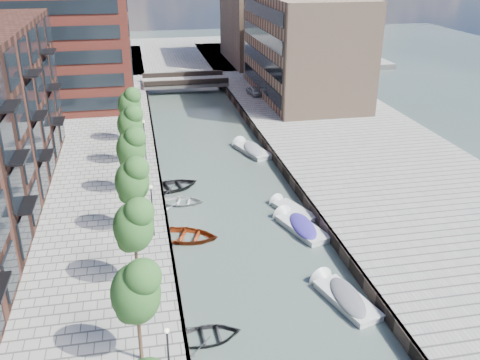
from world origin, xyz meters
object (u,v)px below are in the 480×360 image
object	(u,v)px
car	(254,91)
tree_5	(130,122)
tree_2	(133,224)
motorboat_3	(299,226)
bridge	(185,82)
motorboat_1	(342,296)
tree_4	(131,147)
motorboat_4	(250,150)
motorboat_2	(290,210)
tree_1	(135,290)
sloop_3	(181,204)
sloop_4	(172,189)
sloop_1	(207,339)
sloop_2	(186,239)
tree_3	(132,179)
tree_6	(129,103)

from	to	relation	value
car	tree_5	bearing A→B (deg)	-137.02
tree_2	car	xyz separation A→B (m)	(17.75, 45.01, -3.70)
motorboat_3	tree_5	bearing A→B (deg)	131.83
bridge	motorboat_1	distance (m)	57.06
tree_4	motorboat_4	distance (m)	17.41
tree_4	motorboat_2	distance (m)	14.57
tree_5	motorboat_2	bearing A→B (deg)	-40.47
tree_1	tree_5	size ratio (longest dim) A/B	1.00
sloop_3	motorboat_1	world-z (taller)	motorboat_1
tree_4	sloop_4	world-z (taller)	tree_4
sloop_1	sloop_2	world-z (taller)	sloop_2
car	motorboat_2	bearing A→B (deg)	-108.29
sloop_2	sloop_3	distance (m)	6.38
sloop_2	motorboat_4	world-z (taller)	motorboat_4
bridge	tree_1	world-z (taller)	tree_1
sloop_4	tree_5	bearing A→B (deg)	21.05
motorboat_1	car	xyz separation A→B (m)	(4.99, 47.90, 1.39)
tree_3	motorboat_1	xyz separation A→B (m)	(12.76, -9.89, -5.09)
sloop_1	motorboat_4	xyz separation A→B (m)	(9.00, 29.72, 0.23)
tree_6	motorboat_4	world-z (taller)	tree_6
tree_4	car	world-z (taller)	tree_4
bridge	sloop_4	bearing A→B (deg)	-97.73
bridge	sloop_3	xyz separation A→B (m)	(-4.55, -40.88, -1.39)
tree_5	motorboat_4	size ratio (longest dim) A/B	0.98
sloop_4	car	distance (m)	32.07
tree_6	sloop_1	distance (m)	33.62
tree_4	tree_5	bearing A→B (deg)	90.00
tree_4	sloop_2	world-z (taller)	tree_4
sloop_3	car	world-z (taller)	car
tree_4	motorboat_1	distance (m)	21.77
tree_6	tree_3	bearing A→B (deg)	-90.00
motorboat_3	tree_1	bearing A→B (deg)	-133.06
motorboat_2	tree_5	bearing A→B (deg)	139.53
sloop_4	tree_6	bearing A→B (deg)	1.06
tree_1	sloop_2	bearing A→B (deg)	74.87
tree_3	motorboat_1	world-z (taller)	tree_3
tree_2	sloop_4	bearing A→B (deg)	78.29
tree_6	sloop_2	distance (m)	22.22
sloop_3	sloop_4	distance (m)	3.30
motorboat_2	motorboat_3	world-z (taller)	motorboat_3
sloop_3	sloop_1	bearing A→B (deg)	-168.15
sloop_1	motorboat_3	size ratio (longest dim) A/B	0.69
car	motorboat_3	bearing A→B (deg)	-107.90
tree_3	sloop_4	size ratio (longest dim) A/B	1.16
tree_1	motorboat_2	bearing A→B (deg)	52.53
car	sloop_3	bearing A→B (deg)	-123.94
bridge	tree_3	bearing A→B (deg)	-100.25
motorboat_1	motorboat_2	world-z (taller)	motorboat_1
sloop_4	motorboat_1	distance (m)	21.42
tree_2	sloop_1	world-z (taller)	tree_2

